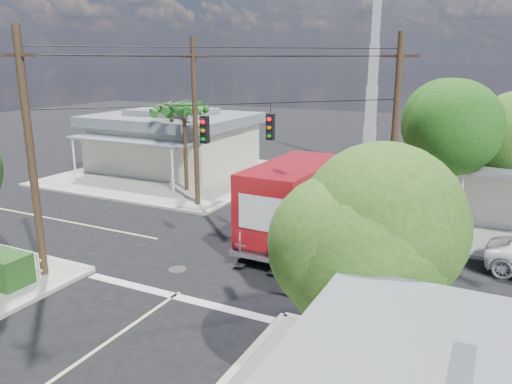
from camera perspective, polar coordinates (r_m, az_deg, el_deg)
The scene contains 13 objects.
ground at distance 21.02m, azimuth -2.46°, elevation -7.07°, with size 120.00×120.00×0.00m, color black.
sidewalk_nw at distance 35.42m, azimuth -9.35°, elevation 2.01°, with size 14.12×14.12×0.14m.
road_markings at distance 19.84m, azimuth -4.54°, elevation -8.46°, with size 32.00×32.00×0.01m.
building_nw at distance 36.93m, azimuth -9.47°, elevation 5.92°, with size 10.80×10.20×4.30m.
radio_tower at distance 38.16m, azimuth 13.13°, elevation 11.20°, with size 0.80×0.80×17.00m.
tree_ne_front at distance 24.08m, azimuth 21.01°, elevation 6.54°, with size 4.21×4.14×6.66m.
tree_ne_back at distance 26.23m, azimuth 27.07°, elevation 5.23°, with size 3.77×3.66×5.82m.
tree_se at distance 10.79m, azimuth 11.45°, elevation -6.15°, with size 3.67×3.54×5.62m.
palm_nw_front at distance 29.97m, azimuth -8.25°, elevation 9.36°, with size 3.01×3.08×5.59m.
palm_nw_back at distance 32.38m, azimuth -9.65°, elevation 9.05°, with size 3.01×3.08×5.19m.
utility_poles at distance 21.91m, azimuth -4.20°, elevation 6.50°, with size 12.00×10.68×9.00m.
vending_boxes at distance 24.48m, azimuth 18.34°, elevation -2.91°, with size 1.90×0.50×1.10m.
delivery_truck at distance 22.09m, azimuth 5.09°, elevation -0.96°, with size 2.92×8.48×3.63m.
Camera 1 is at (9.52, -17.01, 7.86)m, focal length 35.00 mm.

